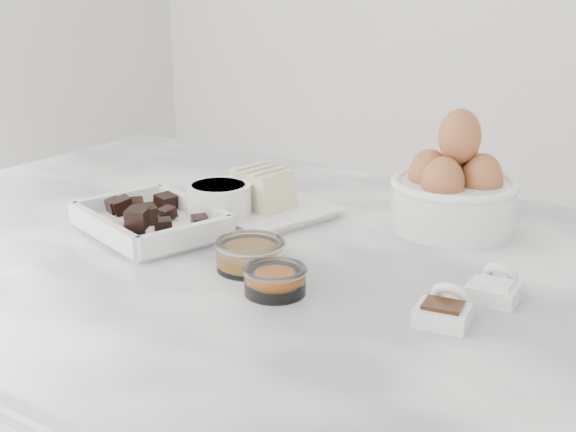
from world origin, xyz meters
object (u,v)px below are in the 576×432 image
Objects in this scene: honey_bowl at (250,254)px; vanilla_spoon at (444,310)px; egg_bowl at (454,190)px; salt_spoon at (495,287)px; zest_bowl at (275,279)px; butter_plate at (264,199)px; sugar_ramekin at (219,202)px; chocolate_dish at (150,217)px.

vanilla_spoon reaches higher than honey_bowl.
egg_bowl is 0.30m from vanilla_spoon.
salt_spoon is at bearing 75.80° from vanilla_spoon.
zest_bowl is 1.01× the size of vanilla_spoon.
honey_bowl is (0.11, -0.17, -0.00)m from butter_plate.
zest_bowl is at bearing -51.07° from butter_plate.
butter_plate reaches higher than sugar_ramekin.
butter_plate reaches higher than salt_spoon.
chocolate_dish is 0.17m from butter_plate.
honey_bowl is at bearing -38.86° from sugar_ramekin.
honey_bowl is 0.08m from zest_bowl.
egg_bowl is at bearing 124.97° from salt_spoon.
sugar_ramekin is 0.26m from zest_bowl.
chocolate_dish reaches higher than zest_bowl.
sugar_ramekin is at bearing 175.76° from salt_spoon.
butter_plate is 0.28m from zest_bowl.
vanilla_spoon and salt_spoon have the same top height.
butter_plate is 2.79× the size of vanilla_spoon.
butter_plate is at bearing 128.93° from zest_bowl.
egg_bowl is at bearing 22.48° from butter_plate.
egg_bowl is 0.31m from honey_bowl.
salt_spoon is (0.46, 0.06, -0.01)m from chocolate_dish.
zest_bowl is (0.17, -0.21, -0.01)m from butter_plate.
zest_bowl is at bearing -167.76° from vanilla_spoon.
sugar_ramekin is at bearing 143.25° from zest_bowl.
zest_bowl is at bearing -14.95° from chocolate_dish.
zest_bowl is 0.19m from vanilla_spoon.
zest_bowl is at bearing -102.52° from egg_bowl.
zest_bowl is at bearing -36.75° from sugar_ramekin.
chocolate_dish is 0.41m from egg_bowl.
vanilla_spoon is at bearing -16.37° from sugar_ramekin.
sugar_ramekin is 1.27× the size of vanilla_spoon.
butter_plate reaches higher than vanilla_spoon.
chocolate_dish is 0.46m from salt_spoon.
honey_bowl is 0.25m from vanilla_spoon.
chocolate_dish is at bearing 165.05° from zest_bowl.
sugar_ramekin is at bearing 141.14° from honey_bowl.
butter_plate is at bearing 61.46° from chocolate_dish.
salt_spoon is (0.41, -0.03, -0.02)m from sugar_ramekin.
vanilla_spoon is (0.11, -0.28, -0.04)m from egg_bowl.
sugar_ramekin is at bearing 163.63° from vanilla_spoon.
zest_bowl is (0.21, -0.15, -0.01)m from sugar_ramekin.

